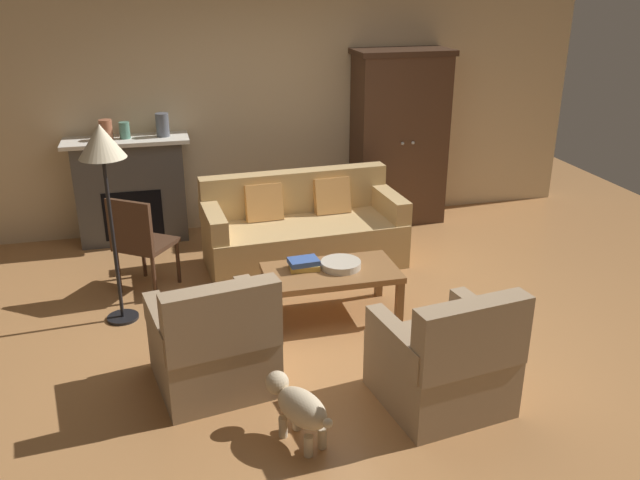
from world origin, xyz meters
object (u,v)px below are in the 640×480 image
object	(u,v)px
couch	(303,232)
mantel_vase_slate	(162,125)
book_stack	(304,264)
armchair_near_left	(214,346)
coffee_table	(331,276)
armchair_near_right	(445,363)
fruit_bowl	(341,264)
side_chair_wooden	(139,239)
mantel_vase_terracotta	(106,130)
armoire	(399,138)
dog	(299,406)
fireplace	(131,189)
mantel_vase_jade	(125,130)
floor_lamp	(102,153)

from	to	relation	value
couch	mantel_vase_slate	world-z (taller)	mantel_vase_slate
book_stack	armchair_near_left	size ratio (longest dim) A/B	0.29
mantel_vase_slate	coffee_table	bearing A→B (deg)	-60.59
armchair_near_right	coffee_table	bearing A→B (deg)	106.18
mantel_vase_slate	armchair_near_right	size ratio (longest dim) A/B	0.27
coffee_table	armchair_near_right	xyz separation A→B (m)	(0.40, -1.38, -0.05)
fruit_bowl	side_chair_wooden	xyz separation A→B (m)	(-1.61, 0.83, 0.06)
mantel_vase_terracotta	armchair_near_left	size ratio (longest dim) A/B	0.23
fruit_bowl	coffee_table	bearing A→B (deg)	-164.53
armoire	armchair_near_right	size ratio (longest dim) A/B	2.20
book_stack	dog	distance (m)	1.65
mantel_vase_terracotta	book_stack	bearing A→B (deg)	-53.13
fireplace	book_stack	bearing A→B (deg)	-56.65
fireplace	side_chair_wooden	size ratio (longest dim) A/B	1.40
mantel_vase_jade	mantel_vase_slate	size ratio (longest dim) A/B	0.70
mantel_vase_slate	dog	world-z (taller)	mantel_vase_slate
fireplace	mantel_vase_slate	xyz separation A→B (m)	(0.38, -0.02, 0.67)
armoire	armchair_near_right	xyz separation A→B (m)	(-0.95, -3.48, -0.65)
mantel_vase_slate	armchair_near_left	bearing A→B (deg)	-86.66
armchair_near_right	floor_lamp	bearing A→B (deg)	140.26
armchair_near_right	dog	size ratio (longest dim) A/B	1.69
mantel_vase_terracotta	dog	size ratio (longest dim) A/B	0.38
fireplace	floor_lamp	distance (m)	2.00
coffee_table	mantel_vase_terracotta	size ratio (longest dim) A/B	5.48
dog	mantel_vase_jade	bearing A→B (deg)	105.04
coffee_table	mantel_vase_terracotta	distance (m)	2.92
coffee_table	mantel_vase_terracotta	xyz separation A→B (m)	(-1.78, 2.16, 0.85)
armchair_near_right	dog	distance (m)	1.02
mantel_vase_terracotta	mantel_vase_jade	xyz separation A→B (m)	(0.18, 0.00, -0.02)
coffee_table	armchair_near_left	xyz separation A→B (m)	(-1.05, -0.80, -0.05)
couch	coffee_table	distance (m)	1.17
coffee_table	mantel_vase_jade	size ratio (longest dim) A/B	6.57
fruit_bowl	mantel_vase_jade	bearing A→B (deg)	128.31
armchair_near_right	armoire	bearing A→B (deg)	74.70
dog	couch	bearing A→B (deg)	76.61
couch	book_stack	bearing A→B (deg)	-102.26
fireplace	floor_lamp	bearing A→B (deg)	-93.38
armoire	book_stack	bearing A→B (deg)	-127.71
fireplace	couch	distance (m)	1.93
mantel_vase_jade	floor_lamp	bearing A→B (deg)	-93.41
mantel_vase_terracotta	side_chair_wooden	size ratio (longest dim) A/B	0.22
coffee_table	armchair_near_left	bearing A→B (deg)	-142.63
couch	mantel_vase_jade	distance (m)	2.10
armchair_near_right	side_chair_wooden	bearing A→B (deg)	130.68
armoire	mantel_vase_terracotta	world-z (taller)	armoire
couch	book_stack	world-z (taller)	couch
fireplace	dog	bearing A→B (deg)	-75.02
armoire	couch	xyz separation A→B (m)	(-1.33, -0.93, -0.65)
dog	book_stack	bearing A→B (deg)	75.84
coffee_table	floor_lamp	xyz separation A→B (m)	(-1.70, 0.37, 1.05)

